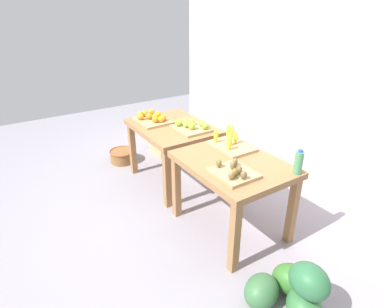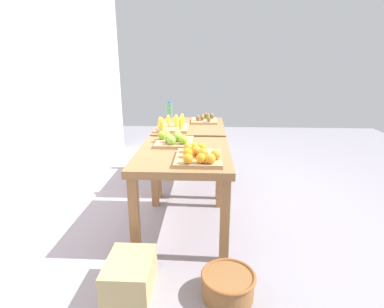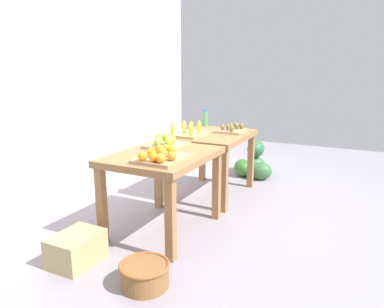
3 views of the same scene
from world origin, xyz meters
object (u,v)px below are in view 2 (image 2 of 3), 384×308
object	(u,v)px
wicker_basket	(228,285)
water_bottle	(170,110)
display_table_left	(184,163)
kiwi_bin	(205,120)
cardboard_produce_box	(130,276)
apple_bin	(174,140)
orange_bin	(199,156)
display_table_right	(191,134)
banana_crate	(173,126)
watermelon_pile	(208,148)

from	to	relation	value
wicker_basket	water_bottle	bearing A→B (deg)	15.11
display_table_left	kiwi_bin	bearing A→B (deg)	-7.18
display_table_left	cardboard_produce_box	bearing A→B (deg)	159.96
apple_bin	water_bottle	bearing A→B (deg)	8.27
display_table_left	orange_bin	bearing A→B (deg)	-150.80
display_table_left	cardboard_produce_box	world-z (taller)	display_table_left
water_bottle	wicker_basket	world-z (taller)	water_bottle
water_bottle	orange_bin	bearing A→B (deg)	-166.39
display_table_right	banana_crate	bearing A→B (deg)	145.74
orange_bin	display_table_left	bearing A→B (deg)	29.20
display_table_right	orange_bin	bearing A→B (deg)	-174.30
display_table_right	cardboard_produce_box	distance (m)	2.03
banana_crate	display_table_left	bearing A→B (deg)	-168.18
display_table_left	kiwi_bin	distance (m)	1.34
banana_crate	apple_bin	bearing A→B (deg)	-173.70
apple_bin	cardboard_produce_box	xyz separation A→B (m)	(-1.06, 0.19, -0.66)
cardboard_produce_box	water_bottle	bearing A→B (deg)	0.17
display_table_left	display_table_right	distance (m)	1.12
banana_crate	watermelon_pile	xyz separation A→B (m)	(1.23, -0.40, -0.60)
wicker_basket	apple_bin	bearing A→B (deg)	23.02
display_table_right	watermelon_pile	xyz separation A→B (m)	(0.97, -0.23, -0.45)
display_table_right	wicker_basket	world-z (taller)	display_table_right
cardboard_produce_box	watermelon_pile	bearing A→B (deg)	-10.23
cardboard_produce_box	apple_bin	bearing A→B (deg)	-10.07
display_table_left	orange_bin	xyz separation A→B (m)	(-0.24, -0.14, 0.15)
banana_crate	water_bottle	size ratio (longest dim) A/B	1.98
wicker_basket	orange_bin	bearing A→B (deg)	19.56
wicker_basket	kiwi_bin	bearing A→B (deg)	4.84
display_table_right	apple_bin	world-z (taller)	apple_bin
water_bottle	wicker_basket	size ratio (longest dim) A/B	0.62
apple_bin	kiwi_bin	xyz separation A→B (m)	(1.08, -0.28, -0.01)
display_table_left	orange_bin	distance (m)	0.32
wicker_basket	watermelon_pile	bearing A→B (deg)	2.43
watermelon_pile	apple_bin	bearing A→B (deg)	169.69
kiwi_bin	cardboard_produce_box	world-z (taller)	kiwi_bin
apple_bin	kiwi_bin	distance (m)	1.12
display_table_right	apple_bin	size ratio (longest dim) A/B	2.60
display_table_left	watermelon_pile	bearing A→B (deg)	-6.15
kiwi_bin	water_bottle	distance (m)	0.55
display_table_left	display_table_right	bearing A→B (deg)	0.00
orange_bin	cardboard_produce_box	bearing A→B (deg)	142.99
display_table_left	cardboard_produce_box	distance (m)	1.02
orange_bin	watermelon_pile	distance (m)	2.41
water_bottle	cardboard_produce_box	world-z (taller)	water_bottle
apple_bin	water_bottle	size ratio (longest dim) A/B	1.80
banana_crate	cardboard_produce_box	distance (m)	1.81
display_table_right	kiwi_bin	bearing A→B (deg)	-39.70
display_table_right	apple_bin	bearing A→B (deg)	172.79
watermelon_pile	wicker_basket	xyz separation A→B (m)	(-2.93, -0.12, -0.09)
display_table_left	banana_crate	distance (m)	0.89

